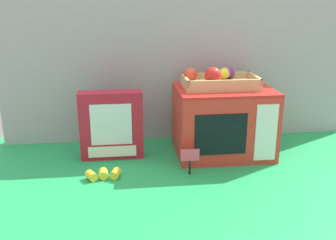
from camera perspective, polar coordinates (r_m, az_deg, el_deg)
The scene contains 7 objects.
ground_plane at distance 1.63m, azimuth 3.36°, elevation -5.04°, with size 1.70×1.70×0.00m, color #219E54.
display_back_panel at distance 1.74m, azimuth 2.30°, elevation 9.01°, with size 1.61×0.03×0.74m, color #A0A3A8.
toy_microwave at distance 1.62m, azimuth 8.14°, elevation -0.16°, with size 0.39×0.29×0.28m.
food_groups_crate at distance 1.58m, azimuth 7.36°, elevation 5.80°, with size 0.30×0.18×0.09m.
cookie_set_box at distance 1.57m, azimuth -8.36°, elevation -0.78°, with size 0.25×0.07×0.28m.
price_sign at distance 1.43m, azimuth 3.26°, elevation -5.60°, with size 0.07×0.01×0.10m.
loose_toy_banana at distance 1.43m, azimuth -9.52°, elevation -7.93°, with size 0.13×0.06×0.03m.
Camera 1 is at (-0.28, -1.48, 0.63)m, focal length 41.24 mm.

